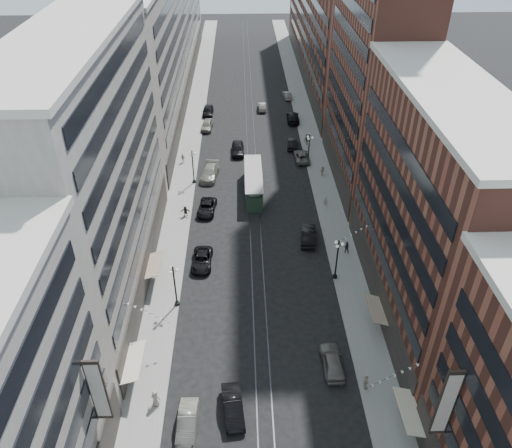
{
  "coord_description": "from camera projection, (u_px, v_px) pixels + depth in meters",
  "views": [
    {
      "loc": [
        -1.61,
        -12.75,
        39.73
      ],
      "look_at": [
        -0.09,
        36.5,
        5.0
      ],
      "focal_mm": 35.0,
      "sensor_mm": 36.0,
      "label": 1
    }
  ],
  "objects": [
    {
      "name": "car_14",
      "position": [
        262.0,
        106.0,
        101.86
      ],
      "size": [
        1.49,
        4.27,
        1.41
      ],
      "primitive_type": "imported",
      "rotation": [
        0.0,
        0.0,
        3.14
      ],
      "color": "slate",
      "rests_on": "ground"
    },
    {
      "name": "car_extra_0",
      "position": [
        292.0,
        144.0,
        87.76
      ],
      "size": [
        2.2,
        4.78,
        1.52
      ],
      "primitive_type": "imported",
      "rotation": [
        0.0,
        0.0,
        3.01
      ],
      "color": "black",
      "rests_on": "ground"
    },
    {
      "name": "car_4",
      "position": [
        332.0,
        361.0,
        48.52
      ],
      "size": [
        2.11,
        4.98,
        1.68
      ],
      "primitive_type": "imported",
      "rotation": [
        0.0,
        0.0,
        3.17
      ],
      "color": "#67635C",
      "rests_on": "ground"
    },
    {
      "name": "car_8",
      "position": [
        210.0,
        173.0,
        79.04
      ],
      "size": [
        3.19,
        6.26,
        1.74
      ],
      "primitive_type": "imported",
      "rotation": [
        0.0,
        0.0,
        -0.13
      ],
      "color": "gray",
      "rests_on": "ground"
    },
    {
      "name": "building_east_tower",
      "position": [
        378.0,
        42.0,
        67.43
      ],
      "size": [
        8.0,
        26.0,
        42.0
      ],
      "primitive_type": "cube",
      "color": "brown",
      "rests_on": "ground"
    },
    {
      "name": "rail_west",
      "position": [
        247.0,
        140.0,
        90.51
      ],
      "size": [
        0.12,
        180.0,
        0.02
      ],
      "primitive_type": "cube",
      "color": "#2D2D33",
      "rests_on": "ground"
    },
    {
      "name": "car_extra_1",
      "position": [
        207.0,
        125.0,
        94.03
      ],
      "size": [
        2.37,
        5.01,
        1.66
      ],
      "primitive_type": "imported",
      "rotation": [
        0.0,
        0.0,
        -0.09
      ],
      "color": "gray",
      "rests_on": "ground"
    },
    {
      "name": "car_7",
      "position": [
        207.0,
        208.0,
        71.05
      ],
      "size": [
        2.88,
        5.33,
        1.42
      ],
      "primitive_type": "imported",
      "rotation": [
        0.0,
        0.0,
        -0.1
      ],
      "color": "black",
      "rests_on": "ground"
    },
    {
      "name": "building_east_mid",
      "position": [
        430.0,
        213.0,
        49.73
      ],
      "size": [
        8.0,
        30.0,
        24.0
      ],
      "primitive_type": "cube",
      "color": "brown",
      "rests_on": "ground"
    },
    {
      "name": "streetcar",
      "position": [
        253.0,
        183.0,
        75.05
      ],
      "size": [
        2.61,
        11.81,
        3.27
      ],
      "color": "#263D2C",
      "rests_on": "ground"
    },
    {
      "name": "pedestrian_4",
      "position": [
        366.0,
        382.0,
        46.32
      ],
      "size": [
        0.51,
        1.06,
        1.78
      ],
      "primitive_type": "imported",
      "rotation": [
        0.0,
        0.0,
        1.61
      ],
      "color": "beige",
      "rests_on": "sidewalk_east"
    },
    {
      "name": "building_east_far",
      "position": [
        322.0,
        23.0,
        112.64
      ],
      "size": [
        8.0,
        72.0,
        24.0
      ],
      "primitive_type": "cube",
      "color": "brown",
      "rests_on": "ground"
    },
    {
      "name": "car_9",
      "position": [
        208.0,
        111.0,
        99.58
      ],
      "size": [
        2.2,
        5.12,
        1.72
      ],
      "primitive_type": "imported",
      "rotation": [
        0.0,
        0.0,
        -0.03
      ],
      "color": "black",
      "rests_on": "ground"
    },
    {
      "name": "pedestrian_extra_2",
      "position": [
        322.0,
        170.0,
        79.48
      ],
      "size": [
        1.39,
        1.25,
        1.57
      ],
      "primitive_type": "imported",
      "rotation": [
        0.0,
        0.0,
        3.83
      ],
      "color": "beige",
      "rests_on": "sidewalk_east"
    },
    {
      "name": "pedestrian_8",
      "position": [
        325.0,
        200.0,
        72.16
      ],
      "size": [
        0.7,
        0.55,
        1.69
      ],
      "primitive_type": "imported",
      "rotation": [
        0.0,
        0.0,
        3.4
      ],
      "color": "#B6B197",
      "rests_on": "sidewalk_east"
    },
    {
      "name": "pedestrian_5",
      "position": [
        185.0,
        211.0,
        69.97
      ],
      "size": [
        1.4,
        0.44,
        1.5
      ],
      "primitive_type": "imported",
      "rotation": [
        0.0,
        0.0,
        -0.03
      ],
      "color": "black",
      "rests_on": "sidewalk_west"
    },
    {
      "name": "ground",
      "position": [
        252.0,
        167.0,
        82.36
      ],
      "size": [
        220.0,
        220.0,
        0.0
      ],
      "primitive_type": "plane",
      "color": "black",
      "rests_on": "ground"
    },
    {
      "name": "lamppost_se_mid",
      "position": [
        309.0,
        149.0,
        80.81
      ],
      "size": [
        1.03,
        1.14,
        5.52
      ],
      "color": "black",
      "rests_on": "sidewalk_east"
    },
    {
      "name": "car_10",
      "position": [
        308.0,
        235.0,
        65.41
      ],
      "size": [
        2.48,
        5.35,
        1.7
      ],
      "primitive_type": "imported",
      "rotation": [
        0.0,
        0.0,
        3.01
      ],
      "color": "black",
      "rests_on": "ground"
    },
    {
      "name": "building_west_far",
      "position": [
        166.0,
        30.0,
        103.86
      ],
      "size": [
        8.0,
        90.0,
        26.0
      ],
      "primitive_type": "cube",
      "color": "#9E988C",
      "rests_on": "ground"
    },
    {
      "name": "pedestrian_9",
      "position": [
        307.0,
        139.0,
        88.29
      ],
      "size": [
        1.34,
        0.78,
        1.94
      ],
      "primitive_type": "imported",
      "rotation": [
        0.0,
        0.0,
        0.22
      ],
      "color": "black",
      "rests_on": "sidewalk_east"
    },
    {
      "name": "pedestrian_7",
      "position": [
        346.0,
        247.0,
        63.22
      ],
      "size": [
        0.82,
        0.53,
        1.57
      ],
      "primitive_type": "imported",
      "rotation": [
        0.0,
        0.0,
        2.99
      ],
      "color": "black",
      "rests_on": "sidewalk_east"
    },
    {
      "name": "sidewalk_west",
      "position": [
        190.0,
        141.0,
        90.21
      ],
      "size": [
        4.0,
        180.0,
        0.15
      ],
      "primitive_type": "cube",
      "color": "gray",
      "rests_on": "ground"
    },
    {
      "name": "car_1",
      "position": [
        187.0,
        422.0,
        43.26
      ],
      "size": [
        1.76,
        4.62,
        1.5
      ],
      "primitive_type": "imported",
      "rotation": [
        0.0,
        0.0,
        -0.04
      ],
      "color": "gray",
      "rests_on": "ground"
    },
    {
      "name": "car_2",
      "position": [
        202.0,
        260.0,
        61.43
      ],
      "size": [
        2.53,
        5.23,
        1.43
      ],
      "primitive_type": "imported",
      "rotation": [
        0.0,
        0.0,
        -0.03
      ],
      "color": "black",
      "rests_on": "ground"
    },
    {
      "name": "sidewalk_east",
      "position": [
        311.0,
        139.0,
        90.77
      ],
      "size": [
        4.0,
        180.0,
        0.15
      ],
      "primitive_type": "cube",
      "color": "gray",
      "rests_on": "ground"
    },
    {
      "name": "car_13",
      "position": [
        238.0,
        149.0,
        85.84
      ],
      "size": [
        2.17,
        5.27,
        1.79
      ],
      "primitive_type": "imported",
      "rotation": [
        0.0,
        0.0,
        0.01
      ],
      "color": "black",
      "rests_on": "ground"
    },
    {
      "name": "car_extra_2",
      "position": [
        287.0,
        95.0,
        107.04
      ],
      "size": [
        1.93,
        4.4,
        1.41
      ],
      "primitive_type": "imported",
      "rotation": [
        0.0,
        0.0,
        3.25
      ],
      "color": "gray",
      "rests_on": "ground"
    },
    {
      "name": "car_5",
      "position": [
        233.0,
        407.0,
        44.42
      ],
      "size": [
        2.29,
        5.05,
        1.61
      ],
      "primitive_type": "imported",
      "rotation": [
        0.0,
        0.0,
        0.12
      ],
      "color": "black",
      "rests_on": "ground"
    },
    {
      "name": "lamppost_sw_mid",
      "position": [
        193.0,
        166.0,
        76.26
      ],
      "size": [
        1.03,
        1.14,
        5.52
      ],
      "color": "black",
      "rests_on": "sidewalk_west"
    },
    {
      "name": "building_west_mid",
      "position": [
        95.0,
        176.0,
        51.81
      ],
      "size": [
        8.0,
        36.0,
        28.0
      ],
      "primitive_type": "cube",
      "color": "#9E988C",
      "rests_on": "ground"
    },
    {
      "name": "pedestrian_1",
      "position": [
        155.0,
        398.0,
        44.88
      ],
      "size": [
        0.98,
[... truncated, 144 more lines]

